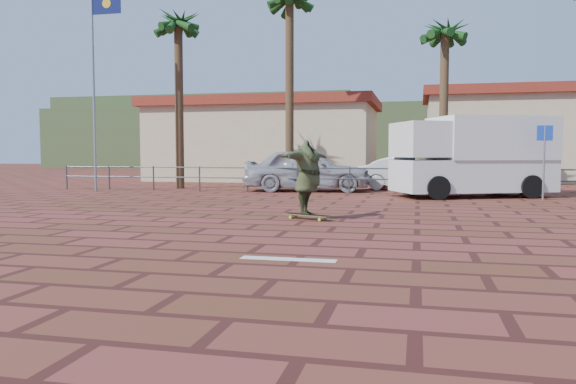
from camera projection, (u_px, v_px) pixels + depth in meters
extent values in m
plane|color=maroon|center=(264.00, 244.00, 9.39)|extent=(120.00, 120.00, 0.00)
cube|color=white|center=(288.00, 259.00, 8.07)|extent=(1.40, 0.22, 0.01)
cylinder|color=#47494F|center=(67.00, 177.00, 23.73)|extent=(0.06, 0.06, 1.00)
cylinder|color=#47494F|center=(109.00, 178.00, 23.28)|extent=(0.06, 0.06, 1.00)
cylinder|color=#47494F|center=(154.00, 178.00, 22.83)|extent=(0.06, 0.06, 1.00)
cylinder|color=#47494F|center=(200.00, 179.00, 22.37)|extent=(0.06, 0.06, 1.00)
cylinder|color=#47494F|center=(248.00, 179.00, 21.92)|extent=(0.06, 0.06, 1.00)
cylinder|color=#47494F|center=(297.00, 180.00, 21.47)|extent=(0.06, 0.06, 1.00)
cylinder|color=#47494F|center=(350.00, 180.00, 21.02)|extent=(0.06, 0.06, 1.00)
cylinder|color=#47494F|center=(404.00, 181.00, 20.57)|extent=(0.06, 0.06, 1.00)
cylinder|color=#47494F|center=(461.00, 182.00, 20.11)|extent=(0.06, 0.06, 1.00)
cylinder|color=#47494F|center=(520.00, 182.00, 19.66)|extent=(0.06, 0.06, 1.00)
cylinder|color=#47494F|center=(350.00, 168.00, 20.99)|extent=(24.00, 0.05, 0.05)
cylinder|color=#47494F|center=(350.00, 179.00, 21.01)|extent=(24.00, 0.05, 0.05)
cylinder|color=gray|center=(94.00, 90.00, 22.06)|extent=(0.10, 0.10, 8.00)
cube|color=#0F184E|center=(107.00, 3.00, 21.68)|extent=(1.20, 0.02, 0.80)
cylinder|color=brown|center=(179.00, 107.00, 23.96)|extent=(0.36, 0.36, 7.00)
sphere|color=#184819|center=(178.00, 22.00, 23.71)|extent=(2.40, 2.40, 2.40)
cylinder|color=brown|center=(290.00, 94.00, 24.36)|extent=(0.36, 0.36, 8.20)
cylinder|color=brown|center=(444.00, 112.00, 23.44)|extent=(0.36, 0.36, 6.50)
sphere|color=#184819|center=(445.00, 31.00, 23.21)|extent=(2.40, 2.40, 2.40)
cube|color=beige|center=(266.00, 145.00, 31.99)|extent=(12.00, 7.00, 4.00)
cube|color=maroon|center=(266.00, 105.00, 31.83)|extent=(12.60, 7.60, 0.50)
cube|color=beige|center=(522.00, 140.00, 30.75)|extent=(10.00, 6.00, 4.50)
cube|color=maroon|center=(523.00, 94.00, 30.57)|extent=(10.60, 6.60, 0.50)
cube|color=#384C28|center=(394.00, 139.00, 57.77)|extent=(70.00, 18.00, 6.00)
cube|color=#384C28|center=(213.00, 133.00, 68.50)|extent=(35.00, 14.00, 8.00)
cube|color=olive|center=(308.00, 215.00, 12.91)|extent=(1.17, 0.70, 0.02)
cube|color=black|center=(308.00, 215.00, 12.91)|extent=(1.13, 0.66, 0.00)
cube|color=silver|center=(293.00, 215.00, 13.15)|extent=(0.13, 0.20, 0.03)
cube|color=silver|center=(322.00, 218.00, 12.67)|extent=(0.13, 0.20, 0.03)
cylinder|color=#9BCF2C|center=(290.00, 217.00, 13.06)|extent=(0.08, 0.06, 0.07)
cylinder|color=#9BCF2C|center=(296.00, 216.00, 13.25)|extent=(0.08, 0.06, 0.07)
cylinder|color=#9BCF2C|center=(319.00, 220.00, 12.58)|extent=(0.08, 0.06, 0.07)
cylinder|color=#9BCF2C|center=(325.00, 219.00, 12.77)|extent=(0.08, 0.06, 0.07)
imported|color=#384224|center=(308.00, 177.00, 12.85)|extent=(1.14, 2.19, 1.72)
cube|color=white|center=(472.00, 176.00, 19.54)|extent=(5.75, 4.14, 1.09)
cube|color=white|center=(491.00, 139.00, 19.58)|extent=(4.53, 3.68, 1.48)
cube|color=white|center=(422.00, 140.00, 19.10)|extent=(2.32, 2.63, 1.18)
cube|color=black|center=(404.00, 153.00, 19.01)|extent=(0.73, 1.56, 0.64)
cylinder|color=black|center=(438.00, 188.00, 18.21)|extent=(0.83, 0.57, 0.79)
cylinder|color=black|center=(412.00, 184.00, 20.24)|extent=(0.83, 0.57, 0.79)
cylinder|color=black|center=(531.00, 187.00, 18.84)|extent=(0.83, 0.57, 0.79)
cylinder|color=black|center=(497.00, 183.00, 20.87)|extent=(0.83, 0.57, 0.79)
imported|color=#AEAFB5|center=(307.00, 170.00, 22.38)|extent=(5.25, 2.71, 1.71)
imported|color=silver|center=(410.00, 174.00, 23.04)|extent=(4.30, 2.01, 1.36)
cylinder|color=gray|center=(544.00, 163.00, 18.11)|extent=(0.07, 0.07, 2.39)
cube|color=#193FB2|center=(545.00, 133.00, 18.04)|extent=(0.49, 0.08, 0.49)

